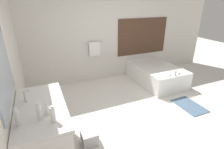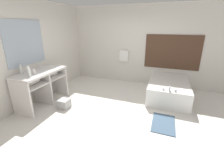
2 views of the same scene
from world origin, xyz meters
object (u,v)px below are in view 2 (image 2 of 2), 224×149
object	(u,v)px
water_bottle_1	(21,69)
waste_bin	(64,104)
bathtub	(168,88)
water_bottle_2	(29,73)
water_bottle_3	(29,70)
soap_dispenser	(34,72)

from	to	relation	value
water_bottle_1	waste_bin	world-z (taller)	water_bottle_1
bathtub	water_bottle_1	size ratio (longest dim) A/B	7.05
waste_bin	bathtub	bearing A→B (deg)	32.13
water_bottle_2	water_bottle_3	bearing A→B (deg)	142.59
water_bottle_3	soap_dispenser	bearing A→B (deg)	35.56
water_bottle_1	water_bottle_3	world-z (taller)	water_bottle_1
bathtub	soap_dispenser	distance (m)	3.64
bathtub	waste_bin	size ratio (longest dim) A/B	6.46
water_bottle_3	soap_dispenser	size ratio (longest dim) A/B	1.43
water_bottle_1	water_bottle_2	size ratio (longest dim) A/B	1.07
bathtub	soap_dispenser	world-z (taller)	soap_dispenser
water_bottle_2	waste_bin	bearing A→B (deg)	38.98
bathtub	waste_bin	distance (m)	2.96
water_bottle_1	waste_bin	distance (m)	1.32
soap_dispenser	water_bottle_2	bearing A→B (deg)	-73.78
water_bottle_2	soap_dispenser	distance (m)	0.19
water_bottle_1	water_bottle_3	bearing A→B (deg)	2.07
water_bottle_2	soap_dispenser	xyz separation A→B (m)	(-0.05, 0.18, -0.03)
water_bottle_3	soap_dispenser	world-z (taller)	water_bottle_3
water_bottle_1	water_bottle_2	bearing A→B (deg)	-15.30
bathtub	water_bottle_3	world-z (taller)	water_bottle_3
waste_bin	soap_dispenser	bearing A→B (deg)	-157.22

